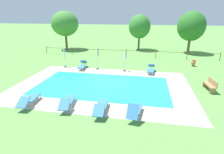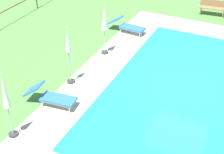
# 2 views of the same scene
# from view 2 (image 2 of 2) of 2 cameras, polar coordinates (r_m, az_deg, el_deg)

# --- Properties ---
(ground_plane) EXTENTS (160.00, 160.00, 0.00)m
(ground_plane) POSITION_cam_2_polar(r_m,az_deg,el_deg) (14.03, 11.67, -1.97)
(ground_plane) COLOR #599342
(pool_deck_paving) EXTENTS (13.69, 9.03, 0.01)m
(pool_deck_paving) POSITION_cam_2_polar(r_m,az_deg,el_deg) (14.02, 11.67, -1.96)
(pool_deck_paving) COLOR #B2A893
(pool_deck_paving) RESTS_ON ground
(swimming_pool_water) EXTENTS (10.29, 5.62, 0.01)m
(swimming_pool_water) POSITION_cam_2_polar(r_m,az_deg,el_deg) (14.02, 11.67, -1.95)
(swimming_pool_water) COLOR #23A8C1
(swimming_pool_water) RESTS_ON ground
(pool_coping_rim) EXTENTS (10.77, 6.10, 0.01)m
(pool_coping_rim) POSITION_cam_2_polar(r_m,az_deg,el_deg) (14.02, 11.67, -1.94)
(pool_coping_rim) COLOR #C0B59F
(pool_coping_rim) RESTS_ON ground
(sun_lounger_north_far) EXTENTS (0.83, 2.06, 0.84)m
(sun_lounger_north_far) POSITION_cam_2_polar(r_m,az_deg,el_deg) (12.92, -10.09, -3.17)
(sun_lounger_north_far) COLOR #3370BC
(sun_lounger_north_far) RESTS_ON ground
(sun_lounger_south_near_corner) EXTENTS (0.75, 2.07, 0.79)m
(sun_lounger_south_near_corner) POSITION_cam_2_polar(r_m,az_deg,el_deg) (18.12, 2.58, 8.54)
(sun_lounger_south_near_corner) COLOR #3370BC
(sun_lounger_south_near_corner) RESTS_ON ground
(patio_umbrella_closed_row_west) EXTENTS (0.32, 0.32, 2.44)m
(patio_umbrella_closed_row_west) POSITION_cam_2_polar(r_m,az_deg,el_deg) (15.51, -1.28, 9.35)
(patio_umbrella_closed_row_west) COLOR #383838
(patio_umbrella_closed_row_west) RESTS_ON ground
(patio_umbrella_closed_row_mid_west) EXTENTS (0.32, 0.32, 2.52)m
(patio_umbrella_closed_row_mid_west) POSITION_cam_2_polar(r_m,az_deg,el_deg) (13.40, -7.31, 4.96)
(patio_umbrella_closed_row_mid_west) COLOR #383838
(patio_umbrella_closed_row_mid_west) RESTS_ON ground
(patio_umbrella_closed_row_centre) EXTENTS (0.32, 0.32, 2.47)m
(patio_umbrella_closed_row_centre) POSITION_cam_2_polar(r_m,az_deg,el_deg) (11.13, -17.34, -3.15)
(patio_umbrella_closed_row_centre) COLOR #383838
(patio_umbrella_closed_row_centre) RESTS_ON ground
(wooden_bench_lawn_side) EXTENTS (0.59, 1.54, 0.87)m
(wooden_bench_lawn_side) POSITION_cam_2_polar(r_m,az_deg,el_deg) (21.01, 16.44, 11.10)
(wooden_bench_lawn_side) COLOR #937047
(wooden_bench_lawn_side) RESTS_ON ground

